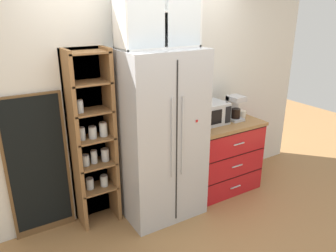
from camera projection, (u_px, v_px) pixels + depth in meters
ground_plane at (162, 210)px, 3.83m from camera, size 10.54×10.54×0.00m
wall_back_cream at (143, 97)px, 3.71m from camera, size 4.86×0.10×2.55m
refrigerator at (160, 136)px, 3.53m from camera, size 0.86×0.68×1.86m
pantry_shelf_column at (92, 139)px, 3.38m from camera, size 0.46×0.32×1.88m
counter_cabinet at (221, 155)px, 4.17m from camera, size 0.94×0.61×0.91m
microwave at (208, 113)px, 3.91m from camera, size 0.44×0.33×0.26m
coffee_maker at (234, 108)px, 4.05m from camera, size 0.17×0.20×0.31m
mug_cream at (242, 114)px, 4.18m from camera, size 0.12×0.09×0.09m
bottle_green at (226, 114)px, 3.94m from camera, size 0.06×0.06×0.26m
upper_cabinet at (157, 12)px, 3.13m from camera, size 0.82×0.32×0.68m
chalkboard_menu at (38, 167)px, 3.23m from camera, size 0.60×0.04×1.49m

